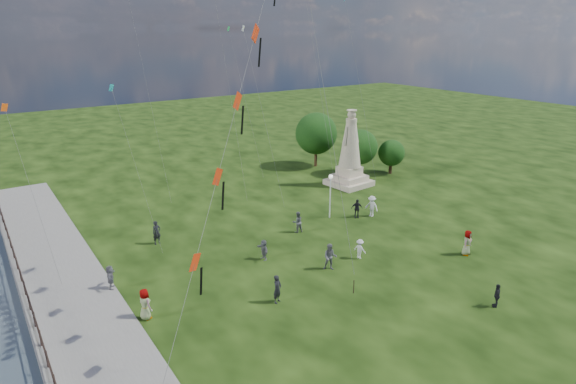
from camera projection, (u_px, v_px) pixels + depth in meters
ground at (552, 175)px, 54.61m from camera, size 106.50×160.00×0.60m
waterfront at (61, 332)px, 26.07m from camera, size 200.00×200.00×1.51m
statue at (350, 157)px, 49.34m from camera, size 4.18×4.18×7.85m
lamppost at (330, 187)px, 40.71m from camera, size 0.36×0.36×3.89m
tree_row at (338, 140)px, 54.74m from camera, size 9.03×11.04×6.38m
person_0 at (277, 289)px, 28.48m from camera, size 0.77×0.67×1.78m
person_1 at (330, 257)px, 32.35m from camera, size 1.06×1.02×1.88m
person_2 at (360, 249)px, 34.06m from camera, size 0.74×1.03×1.44m
person_3 at (497, 295)px, 28.08m from camera, size 0.96×0.87×1.48m
person_4 at (467, 243)px, 34.51m from camera, size 1.03×0.78×1.87m
person_5 at (111, 278)px, 29.90m from camera, size 1.05×1.57×1.56m
person_6 at (157, 233)px, 36.28m from camera, size 0.74×0.55×1.84m
person_7 at (298, 222)px, 38.40m from camera, size 0.94×0.69×1.74m
person_8 at (372, 206)px, 41.65m from camera, size 0.94×1.33×1.86m
person_9 at (357, 208)px, 41.35m from camera, size 1.11×0.94×1.69m
person_10 at (145, 304)px, 26.84m from camera, size 0.81×1.03×1.85m
person_11 at (264, 250)px, 33.86m from camera, size 0.69×1.42×1.50m
red_kite_train at (236, 111)px, 23.54m from camera, size 11.86×9.35×18.92m
small_kites at (221, 45)px, 42.69m from camera, size 33.19×17.91×25.93m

